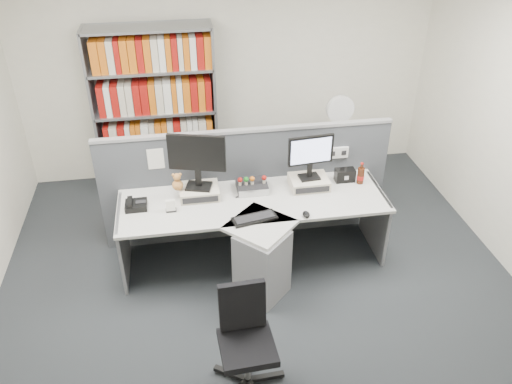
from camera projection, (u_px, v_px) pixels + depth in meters
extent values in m
plane|color=#2E3236|center=(268.00, 315.00, 4.76)|extent=(5.50, 5.50, 0.00)
cube|color=white|center=(228.00, 70.00, 6.32)|extent=(5.00, 0.04, 2.70)
cube|color=white|center=(273.00, 10.00, 3.31)|extent=(5.00, 5.50, 0.04)
cube|color=#474B51|center=(247.00, 185.00, 5.46)|extent=(3.00, 0.05, 1.25)
cube|color=#A4A4A9|center=(246.00, 130.00, 5.12)|extent=(3.00, 0.07, 0.03)
cube|color=white|center=(338.00, 152.00, 5.39)|extent=(0.22, 0.04, 0.12)
cube|color=white|center=(156.00, 158.00, 5.09)|extent=(0.16, 0.00, 0.22)
cube|color=white|center=(197.00, 155.00, 5.14)|extent=(0.16, 0.00, 0.22)
cube|color=white|center=(315.00, 145.00, 5.31)|extent=(0.16, 0.00, 0.22)
cube|color=beige|center=(253.00, 201.00, 5.06)|extent=(2.60, 0.80, 0.03)
cube|color=beige|center=(260.00, 225.00, 4.73)|extent=(0.74, 0.74, 0.03)
cube|color=gray|center=(262.00, 264.00, 4.82)|extent=(0.57, 0.57, 0.69)
cube|color=gray|center=(123.00, 243.00, 5.07)|extent=(0.03, 0.70, 0.72)
cube|color=gray|center=(375.00, 218.00, 5.42)|extent=(0.03, 0.70, 0.72)
cube|color=gray|center=(248.00, 211.00, 5.55)|extent=(2.50, 0.02, 0.45)
cube|color=beige|center=(199.00, 192.00, 5.09)|extent=(0.38, 0.30, 0.10)
cube|color=black|center=(200.00, 200.00, 4.97)|extent=(0.34, 0.01, 0.06)
cube|color=beige|center=(309.00, 182.00, 5.24)|extent=(0.38, 0.30, 0.10)
cube|color=black|center=(313.00, 190.00, 5.11)|extent=(0.34, 0.01, 0.06)
cube|color=black|center=(199.00, 186.00, 5.06)|extent=(0.28, 0.23, 0.02)
cube|color=black|center=(198.00, 178.00, 5.00)|extent=(0.06, 0.05, 0.20)
cube|color=black|center=(197.00, 153.00, 4.86)|extent=(0.54, 0.19, 0.36)
cube|color=#BDC8F8|center=(197.00, 154.00, 4.84)|extent=(0.48, 0.14, 0.31)
cube|color=black|center=(309.00, 177.00, 5.21)|extent=(0.21, 0.16, 0.02)
cube|color=black|center=(310.00, 170.00, 5.16)|extent=(0.05, 0.03, 0.16)
cube|color=black|center=(311.00, 150.00, 5.04)|extent=(0.45, 0.08, 0.30)
cube|color=#BDC8F8|center=(311.00, 151.00, 5.03)|extent=(0.41, 0.04, 0.25)
cube|color=black|center=(252.00, 186.00, 5.19)|extent=(0.30, 0.26, 0.08)
cube|color=silver|center=(254.00, 193.00, 5.08)|extent=(0.30, 0.01, 0.07)
cylinder|color=beige|center=(240.00, 184.00, 5.13)|extent=(0.03, 0.03, 0.03)
sphere|color=#A5140F|center=(240.00, 180.00, 5.10)|extent=(0.05, 0.05, 0.05)
cylinder|color=beige|center=(246.00, 183.00, 5.13)|extent=(0.03, 0.03, 0.03)
sphere|color=#19721E|center=(246.00, 179.00, 5.11)|extent=(0.05, 0.05, 0.05)
cylinder|color=beige|center=(252.00, 182.00, 5.14)|extent=(0.03, 0.03, 0.03)
sphere|color=orange|center=(252.00, 179.00, 5.12)|extent=(0.05, 0.05, 0.05)
cylinder|color=beige|center=(264.00, 181.00, 5.16)|extent=(0.03, 0.03, 0.03)
sphere|color=#A5140F|center=(264.00, 178.00, 5.14)|extent=(0.05, 0.05, 0.05)
cube|color=black|center=(255.00, 218.00, 4.77)|extent=(0.43, 0.23, 0.02)
cube|color=black|center=(255.00, 217.00, 4.77)|extent=(0.38, 0.18, 0.01)
ellipsoid|color=black|center=(306.00, 214.00, 4.82)|extent=(0.07, 0.10, 0.04)
cube|color=black|center=(136.00, 205.00, 4.93)|extent=(0.20, 0.19, 0.06)
cube|color=black|center=(130.00, 202.00, 4.90)|extent=(0.05, 0.17, 0.03)
cube|color=black|center=(141.00, 202.00, 4.92)|extent=(0.09, 0.06, 0.01)
cube|color=black|center=(171.00, 210.00, 4.89)|extent=(0.10, 0.06, 0.02)
cube|color=white|center=(171.00, 206.00, 4.85)|extent=(0.09, 0.03, 0.10)
cube|color=white|center=(170.00, 204.00, 4.88)|extent=(0.09, 0.03, 0.10)
sphere|color=#BC7E3E|center=(178.00, 185.00, 5.00)|extent=(0.11, 0.11, 0.11)
sphere|color=#BC7E3E|center=(177.00, 177.00, 4.95)|extent=(0.07, 0.07, 0.07)
sphere|color=#BC7E3E|center=(173.00, 175.00, 4.93)|extent=(0.03, 0.03, 0.03)
sphere|color=#BC7E3E|center=(180.00, 174.00, 4.94)|extent=(0.03, 0.03, 0.03)
cube|color=black|center=(345.00, 175.00, 5.32)|extent=(0.20, 0.11, 0.13)
cylinder|color=#3F190A|center=(361.00, 176.00, 5.27)|extent=(0.07, 0.07, 0.17)
cylinder|color=#A5140F|center=(360.00, 177.00, 5.28)|extent=(0.07, 0.07, 0.05)
cylinder|color=#3F190A|center=(362.00, 166.00, 5.21)|extent=(0.03, 0.03, 0.05)
cylinder|color=#A5140F|center=(362.00, 163.00, 5.20)|extent=(0.03, 0.03, 0.01)
cube|color=gray|center=(96.00, 116.00, 6.04)|extent=(0.03, 0.40, 2.00)
cube|color=gray|center=(214.00, 108.00, 6.23)|extent=(0.03, 0.40, 2.00)
cube|color=gray|center=(156.00, 105.00, 6.29)|extent=(1.40, 0.02, 2.00)
cube|color=gray|center=(164.00, 183.00, 6.66)|extent=(1.38, 0.40, 0.03)
cube|color=gray|center=(160.00, 148.00, 6.39)|extent=(1.38, 0.40, 0.03)
cube|color=gray|center=(156.00, 110.00, 6.12)|extent=(1.38, 0.40, 0.03)
cube|color=gray|center=(151.00, 69.00, 5.86)|extent=(1.38, 0.40, 0.03)
cube|color=gray|center=(146.00, 28.00, 5.61)|extent=(1.38, 0.40, 0.03)
cube|color=#A5140F|center=(162.00, 171.00, 6.53)|extent=(1.24, 0.28, 0.36)
cube|color=orange|center=(158.00, 135.00, 6.26)|extent=(1.24, 0.28, 0.36)
cube|color=beige|center=(154.00, 96.00, 5.99)|extent=(1.24, 0.28, 0.36)
cube|color=white|center=(149.00, 53.00, 5.73)|extent=(1.24, 0.28, 0.36)
cube|color=gray|center=(335.00, 164.00, 6.40)|extent=(0.45, 0.60, 0.70)
cube|color=black|center=(343.00, 164.00, 6.06)|extent=(0.40, 0.02, 0.28)
cube|color=black|center=(341.00, 187.00, 6.23)|extent=(0.40, 0.02, 0.28)
cylinder|color=white|center=(337.00, 137.00, 6.20)|extent=(0.19, 0.19, 0.03)
cylinder|color=white|center=(338.00, 129.00, 6.14)|extent=(0.03, 0.03, 0.19)
cylinder|color=white|center=(340.00, 109.00, 5.98)|extent=(0.33, 0.07, 0.32)
cylinder|color=silver|center=(340.00, 108.00, 6.01)|extent=(0.33, 0.06, 0.32)
cylinder|color=silver|center=(248.00, 365.00, 4.01)|extent=(0.04, 0.04, 0.36)
cube|color=black|center=(247.00, 347.00, 3.91)|extent=(0.43, 0.43, 0.06)
cube|color=black|center=(242.00, 305.00, 3.93)|extent=(0.36, 0.11, 0.41)
cube|color=black|center=(268.00, 376.00, 4.14)|extent=(0.27, 0.06, 0.04)
cylinder|color=black|center=(281.00, 375.00, 4.17)|extent=(0.04, 0.04, 0.03)
cube|color=black|center=(250.00, 363.00, 4.25)|extent=(0.11, 0.27, 0.04)
cylinder|color=black|center=(252.00, 354.00, 4.35)|extent=(0.04, 0.04, 0.03)
cube|color=black|center=(229.00, 373.00, 4.17)|extent=(0.25, 0.18, 0.04)
cylinder|color=black|center=(218.00, 370.00, 4.21)|extent=(0.04, 0.04, 0.03)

